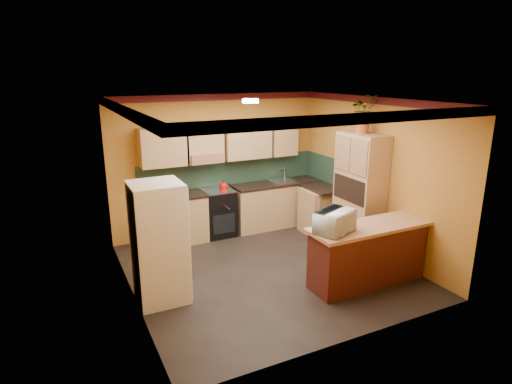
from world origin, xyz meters
The scene contains 15 objects.
room_shell centered at (0.02, 0.28, 2.09)m, with size 4.24×4.24×2.72m.
base_cabinets_back centered at (0.49, 1.80, 0.44)m, with size 3.65×0.60×0.88m, color tan.
countertop_back centered at (0.49, 1.80, 0.90)m, with size 3.65×0.62×0.04m, color black.
stove centered at (-0.13, 1.80, 0.46)m, with size 0.58×0.58×0.91m, color black.
kettle centered at (-0.03, 1.75, 1.00)m, with size 0.17×0.17×0.18m, color #B20C0B, non-canonical shape.
sink centered at (1.27, 1.80, 0.94)m, with size 0.48×0.40×0.03m, color silver.
base_cabinets_right centered at (1.80, 1.06, 0.44)m, with size 0.60×0.80×0.88m, color tan.
countertop_right centered at (1.80, 1.06, 0.90)m, with size 0.62×0.80×0.04m, color black.
fridge centered at (-1.75, -0.15, 0.85)m, with size 0.68×0.66×1.70m, color white.
pantry centered at (1.85, 0.05, 1.05)m, with size 0.48×0.90×2.10m, color tan.
fern_pot centered at (1.85, 0.10, 2.18)m, with size 0.22×0.22×0.16m, color #AD472A.
fern centered at (1.85, 0.10, 2.50)m, with size 0.44×0.38×0.48m, color tan.
breakfast_bar centered at (1.16, -1.04, 0.44)m, with size 1.80×0.55×0.88m, color #551E13.
bar_top centered at (1.16, -1.04, 0.91)m, with size 1.90×0.65×0.05m, color tan.
microwave centered at (0.52, -1.04, 1.09)m, with size 0.57×0.39×0.31m, color white.
Camera 1 is at (-2.95, -5.61, 3.12)m, focal length 30.00 mm.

